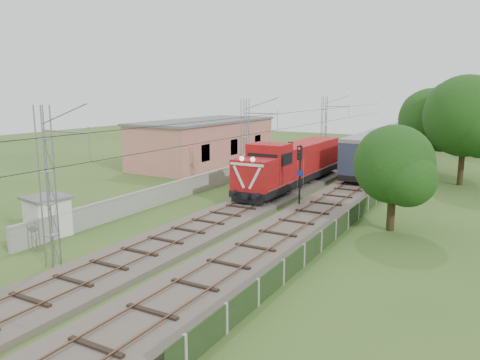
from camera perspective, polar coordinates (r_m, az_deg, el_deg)
The scene contains 15 objects.
ground at distance 29.21m, azimuth -5.60°, elevation -6.44°, with size 140.00×140.00×0.00m, color #33551F.
track_main at distance 34.90m, azimuth 0.98°, elevation -3.20°, with size 4.20×70.00×0.45m.
track_side at distance 45.02m, azimuth 14.56°, elevation -0.35°, with size 4.20×80.00×0.45m.
catenary at distance 39.93m, azimuth 0.68°, elevation 4.23°, with size 3.31×70.00×8.00m.
boundary_wall at distance 42.23m, azimuth -3.57°, elevation 0.04°, with size 0.25×40.00×1.50m, color #9E9E99.
station_building at distance 56.49m, azimuth -4.24°, elevation 4.70°, with size 8.40×20.40×5.22m.
fence at distance 28.21m, azimuth 11.54°, elevation -5.96°, with size 0.12×32.00×1.20m.
locomotive at distance 41.85m, azimuth 6.39°, elevation 2.01°, with size 3.04×17.38×4.41m.
coach_rake at distance 77.64m, azimuth 21.14°, elevation 5.70°, with size 3.25×72.43×3.75m.
signal_post at distance 34.69m, azimuth 7.30°, elevation 1.81°, with size 0.52×0.41×4.74m.
relay_hut at distance 30.52m, azimuth -22.40°, elevation -4.06°, with size 2.77×2.77×2.44m.
tree_a at distance 30.18m, azimuth 18.37°, elevation 1.70°, with size 5.13×4.88×6.65m.
tree_b at distance 47.39m, azimuth 25.90°, elevation 6.93°, with size 7.79×7.42×10.10m.
tree_c at distance 53.37m, azimuth 22.30°, elevation 6.75°, with size 6.90×6.57×8.95m.
tree_d at distance 72.70m, azimuth 26.60°, elevation 7.84°, with size 7.75×7.38×10.04m.
Camera 1 is at (16.05, -22.82, 8.65)m, focal length 35.00 mm.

